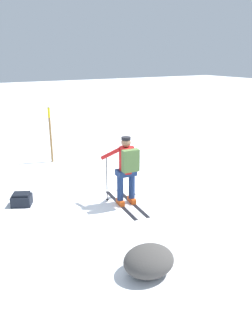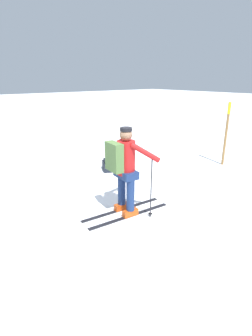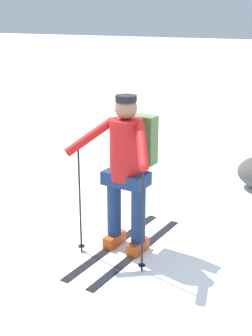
{
  "view_description": "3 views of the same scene",
  "coord_description": "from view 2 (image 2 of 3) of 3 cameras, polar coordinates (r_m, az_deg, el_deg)",
  "views": [
    {
      "loc": [
        3.64,
        6.22,
        3.4
      ],
      "look_at": [
        0.03,
        -0.02,
        0.91
      ],
      "focal_mm": 35.0,
      "sensor_mm": 36.0,
      "label": 1
    },
    {
      "loc": [
        -3.46,
        2.8,
        2.47
      ],
      "look_at": [
        0.03,
        -0.02,
        0.91
      ],
      "focal_mm": 28.0,
      "sensor_mm": 36.0,
      "label": 2
    },
    {
      "loc": [
        2.03,
        -4.03,
        2.42
      ],
      "look_at": [
        0.03,
        -0.02,
        0.91
      ],
      "focal_mm": 50.0,
      "sensor_mm": 36.0,
      "label": 3
    }
  ],
  "objects": [
    {
      "name": "dropped_backpack",
      "position": [
        7.33,
        -3.61,
        0.61
      ],
      "size": [
        0.57,
        0.53,
        0.31
      ],
      "color": "black",
      "rests_on": "ground_plane"
    },
    {
      "name": "trail_marker",
      "position": [
        8.12,
        21.06,
        7.82
      ],
      "size": [
        0.08,
        0.08,
        1.82
      ],
      "color": "olive",
      "rests_on": "ground_plane"
    },
    {
      "name": "skier",
      "position": [
        4.72,
        -0.31,
        0.38
      ],
      "size": [
        0.97,
        1.77,
        1.66
      ],
      "color": "black",
      "rests_on": "ground_plane"
    },
    {
      "name": "ground_plane",
      "position": [
        5.1,
        0.05,
        -9.88
      ],
      "size": [
        80.0,
        80.0,
        0.0
      ],
      "primitive_type": "plane",
      "color": "white"
    }
  ]
}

